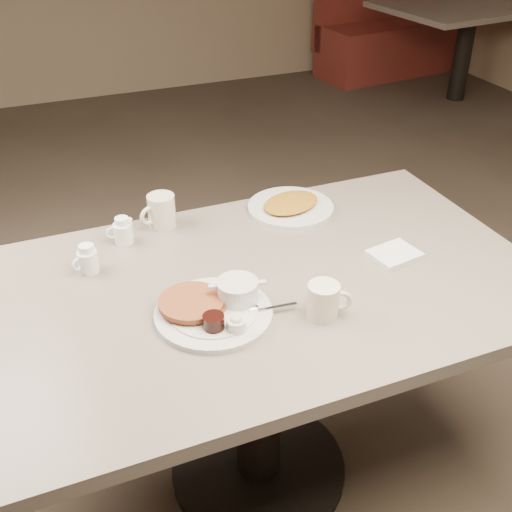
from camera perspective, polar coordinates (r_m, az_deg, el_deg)
name	(u,v)px	position (r m, az deg, el deg)	size (l,w,h in m)	color
room	(260,24)	(1.37, 0.34, 20.48)	(7.04, 8.04, 2.84)	#4C3F33
diner_table	(259,332)	(1.74, 0.25, -7.01)	(1.50, 0.90, 0.75)	slate
main_plate	(215,306)	(1.52, -3.75, -4.60)	(0.37, 0.35, 0.07)	#BCBBB8
coffee_mug_near	(324,300)	(1.50, 6.26, -4.05)	(0.12, 0.10, 0.09)	beige
napkin	(394,255)	(1.77, 12.54, 0.10)	(0.15, 0.12, 0.02)	silver
coffee_mug_far	(161,211)	(1.88, -8.70, 4.08)	(0.13, 0.11, 0.10)	beige
creamer_left	(87,260)	(1.72, -15.17, -0.31)	(0.08, 0.06, 0.08)	white
creamer_right	(123,231)	(1.82, -12.10, 2.22)	(0.08, 0.07, 0.08)	white
hash_plate	(291,206)	(1.97, 3.19, 4.59)	(0.35, 0.35, 0.04)	#B8B8B4
booth_back_right	(397,27)	(6.05, 12.76, 19.76)	(1.53, 1.75, 1.12)	maroon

